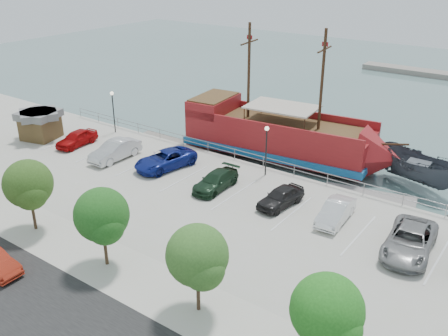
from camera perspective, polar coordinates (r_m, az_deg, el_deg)
The scene contains 22 objects.
ground at distance 37.36m, azimuth -0.55°, elevation -5.59°, with size 160.00×160.00×0.00m, color slate.
street at distance 27.90m, azimuth -21.29°, elevation -16.63°, with size 100.00×8.00×0.04m, color black.
sidewalk at distance 30.59m, azimuth -11.93°, elevation -11.32°, with size 100.00×4.00×0.05m, color beige.
seawall_railing at distance 42.56m, azimuth 5.66°, elevation 0.44°, with size 50.00×0.06×1.00m.
pirate_ship at distance 46.54m, azimuth 7.90°, elevation 3.26°, with size 20.64×7.60×12.87m.
patrol_boat at distance 44.25m, azimuth 21.25°, elevation -0.32°, with size 2.83×7.51×2.91m, color #3E424B.
dock_west at distance 51.46m, azimuth -6.50°, elevation 3.05°, with size 6.92×1.98×0.40m, color gray.
dock_mid at distance 41.36m, azimuth 16.15°, elevation -3.20°, with size 7.23×2.07×0.41m, color gray.
shed at distance 52.45m, azimuth -20.29°, elevation 4.75°, with size 4.12×4.12×2.79m.
lamp_post_left at distance 51.64m, azimuth -12.59°, elevation 7.09°, with size 0.36×0.36×4.28m.
lamp_post_mid at distance 40.60m, azimuth 4.87°, elevation 2.97°, with size 0.36×0.36×4.28m.
tree_c at distance 34.57m, azimuth -21.42°, elevation -1.93°, with size 3.30×3.20×5.00m.
tree_d at distance 29.39m, azimuth -13.71°, elevation -5.52°, with size 3.30×3.20×5.00m.
tree_e at distance 25.12m, azimuth -2.91°, elevation -10.28°, with size 3.30×3.20×5.00m.
tree_f at distance 22.27m, azimuth 11.93°, elevation -16.01°, with size 3.30×3.20×5.00m.
parked_car_a at distance 49.60m, azimuth -16.48°, elevation 3.28°, with size 1.75×4.34×1.48m, color #A7080A.
parked_car_b at distance 45.45m, azimuth -12.34°, elevation 1.97°, with size 1.77×5.09×1.68m, color silver.
parked_car_c at distance 42.94m, azimuth -6.71°, elevation 0.97°, with size 2.58×5.59×1.55m, color navy.
parked_car_d at distance 39.00m, azimuth -0.96°, elevation -1.48°, with size 1.89×4.66×1.35m, color #18321E.
parked_car_e at distance 36.69m, azimuth 6.50°, elevation -3.30°, with size 1.69×4.20×1.43m, color black.
parked_car_f at distance 35.31m, azimuth 12.63°, elevation -4.91°, with size 1.53×4.38×1.44m, color white.
parked_car_g at distance 33.14m, azimuth 20.45°, elevation -7.81°, with size 2.71×5.87×1.63m, color gray.
Camera 1 is at (19.28, -26.17, 17.41)m, focal length 40.00 mm.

